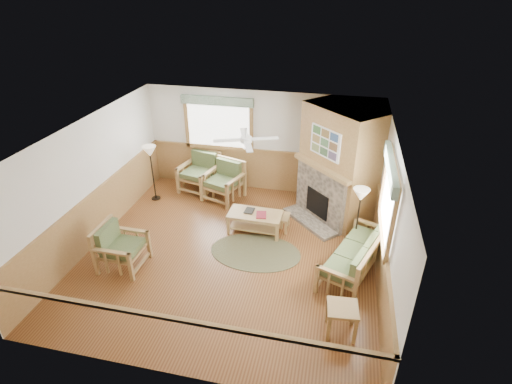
% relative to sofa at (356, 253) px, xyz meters
% --- Properties ---
extents(floor, '(6.00, 6.00, 0.01)m').
position_rel_sofa_xyz_m(floor, '(-2.55, 0.05, -0.45)').
color(floor, brown).
rests_on(floor, ground).
extents(ceiling, '(6.00, 6.00, 0.01)m').
position_rel_sofa_xyz_m(ceiling, '(-2.55, 0.05, 2.25)').
color(ceiling, white).
rests_on(ceiling, floor).
extents(wall_back, '(6.00, 0.02, 2.70)m').
position_rel_sofa_xyz_m(wall_back, '(-2.55, 3.05, 0.90)').
color(wall_back, silver).
rests_on(wall_back, floor).
extents(wall_front, '(6.00, 0.02, 2.70)m').
position_rel_sofa_xyz_m(wall_front, '(-2.55, -2.95, 0.90)').
color(wall_front, silver).
rests_on(wall_front, floor).
extents(wall_left, '(0.02, 6.00, 2.70)m').
position_rel_sofa_xyz_m(wall_left, '(-5.55, 0.05, 0.90)').
color(wall_left, silver).
rests_on(wall_left, floor).
extents(wall_right, '(0.02, 6.00, 2.70)m').
position_rel_sofa_xyz_m(wall_right, '(0.45, 0.05, 0.90)').
color(wall_right, silver).
rests_on(wall_right, floor).
extents(wainscot, '(6.00, 6.00, 1.10)m').
position_rel_sofa_xyz_m(wainscot, '(-2.55, 0.05, 0.10)').
color(wainscot, olive).
rests_on(wainscot, floor).
extents(fireplace, '(3.11, 3.11, 2.70)m').
position_rel_sofa_xyz_m(fireplace, '(-0.50, 2.10, 0.90)').
color(fireplace, olive).
rests_on(fireplace, floor).
extents(window_back, '(1.90, 0.16, 1.50)m').
position_rel_sofa_xyz_m(window_back, '(-3.65, 3.01, 2.08)').
color(window_back, white).
rests_on(window_back, wall_back).
extents(window_right, '(0.16, 1.90, 1.50)m').
position_rel_sofa_xyz_m(window_right, '(0.41, -0.15, 2.08)').
color(window_right, white).
rests_on(window_right, wall_right).
extents(ceiling_fan, '(1.59, 1.59, 0.36)m').
position_rel_sofa_xyz_m(ceiling_fan, '(-2.25, 0.35, 2.21)').
color(ceiling_fan, white).
rests_on(ceiling_fan, ceiling).
extents(sofa, '(2.11, 1.45, 0.90)m').
position_rel_sofa_xyz_m(sofa, '(0.00, 0.00, 0.00)').
color(sofa, '#A07D4A').
rests_on(sofa, floor).
extents(armchair_back_left, '(1.10, 1.10, 1.03)m').
position_rel_sofa_xyz_m(armchair_back_left, '(-4.12, 2.60, 0.07)').
color(armchair_back_left, '#A07D4A').
rests_on(armchair_back_left, floor).
extents(armchair_back_right, '(1.12, 1.12, 0.99)m').
position_rel_sofa_xyz_m(armchair_back_right, '(-3.36, 2.28, 0.05)').
color(armchair_back_right, '#A07D4A').
rests_on(armchair_back_right, floor).
extents(armchair_left, '(0.84, 0.84, 0.93)m').
position_rel_sofa_xyz_m(armchair_left, '(-4.53, -0.81, 0.01)').
color(armchair_left, '#A07D4A').
rests_on(armchair_left, floor).
extents(coffee_table, '(1.22, 0.64, 0.48)m').
position_rel_sofa_xyz_m(coffee_table, '(-2.21, 0.95, -0.21)').
color(coffee_table, '#A07D4A').
rests_on(coffee_table, floor).
extents(end_table_chairs, '(0.53, 0.51, 0.52)m').
position_rel_sofa_xyz_m(end_table_chairs, '(-3.48, 2.48, -0.19)').
color(end_table_chairs, '#A07D4A').
rests_on(end_table_chairs, floor).
extents(end_table_sofa, '(0.53, 0.51, 0.55)m').
position_rel_sofa_xyz_m(end_table_sofa, '(-0.20, -1.60, -0.17)').
color(end_table_sofa, '#A07D4A').
rests_on(end_table_sofa, floor).
extents(footstool, '(0.43, 0.43, 0.36)m').
position_rel_sofa_xyz_m(footstool, '(-1.68, 1.17, -0.27)').
color(footstool, '#A07D4A').
rests_on(footstool, floor).
extents(braided_rug, '(2.36, 2.36, 0.01)m').
position_rel_sofa_xyz_m(braided_rug, '(-2.04, 0.18, -0.44)').
color(braided_rug, '#4F4D31').
rests_on(braided_rug, floor).
extents(floor_lamp_left, '(0.37, 0.37, 1.49)m').
position_rel_sofa_xyz_m(floor_lamp_left, '(-5.10, 1.87, 0.30)').
color(floor_lamp_left, black).
rests_on(floor_lamp_left, floor).
extents(floor_lamp_right, '(0.44, 0.44, 1.47)m').
position_rel_sofa_xyz_m(floor_lamp_right, '(0.00, 0.78, 0.28)').
color(floor_lamp_right, black).
rests_on(floor_lamp_right, floor).
extents(book_red, '(0.27, 0.33, 0.03)m').
position_rel_sofa_xyz_m(book_red, '(-2.06, 0.90, 0.06)').
color(book_red, maroon).
rests_on(book_red, coffee_table).
extents(book_dark, '(0.22, 0.28, 0.02)m').
position_rel_sofa_xyz_m(book_dark, '(-2.36, 1.02, 0.06)').
color(book_dark, black).
rests_on(book_dark, coffee_table).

